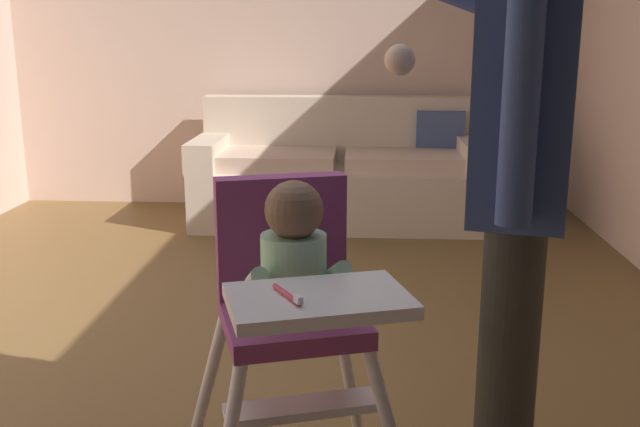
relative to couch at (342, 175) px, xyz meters
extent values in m
cube|color=brown|center=(-0.40, -2.51, -0.38)|extent=(5.85, 7.59, 0.10)
cube|color=beige|center=(-0.40, 0.52, 0.95)|extent=(5.05, 0.06, 2.56)
cube|color=beige|center=(-0.01, -0.06, -0.13)|extent=(2.02, 0.84, 0.40)
cube|color=beige|center=(-0.01, 0.27, 0.30)|extent=(2.02, 0.22, 0.46)
cube|color=beige|center=(-0.93, -0.06, 0.17)|extent=(0.20, 0.84, 0.20)
cube|color=beige|center=(0.91, -0.06, 0.17)|extent=(0.20, 0.84, 0.20)
cube|color=beige|center=(-0.44, -0.11, 0.12)|extent=(0.79, 0.60, 0.11)
cube|color=beige|center=(0.43, -0.11, 0.12)|extent=(0.79, 0.60, 0.11)
cube|color=#3D4C75|center=(0.70, 0.14, 0.27)|extent=(0.35, 0.13, 0.34)
cylinder|color=white|center=(-0.32, -3.14, -0.07)|extent=(0.20, 0.13, 0.54)
cylinder|color=white|center=(0.10, -3.01, -0.07)|extent=(0.13, 0.20, 0.54)
cube|color=#8A3A76|center=(-0.04, -3.28, 0.22)|extent=(0.45, 0.45, 0.05)
cube|color=#8A3A76|center=(-0.09, -3.14, 0.42)|extent=(0.36, 0.17, 0.34)
cube|color=white|center=(0.04, -3.56, 0.39)|extent=(0.46, 0.37, 0.03)
cube|color=white|center=(-0.01, -3.38, 0.03)|extent=(0.41, 0.21, 0.02)
cylinder|color=#A8DEB4|center=(-0.04, -3.30, 0.36)|extent=(0.21, 0.21, 0.22)
sphere|color=brown|center=(-0.04, -3.31, 0.54)|extent=(0.15, 0.15, 0.15)
cylinder|color=#A8DEB4|center=(-0.13, -3.37, 0.37)|extent=(0.08, 0.15, 0.10)
cylinder|color=#A8DEB4|center=(0.07, -3.31, 0.37)|extent=(0.08, 0.15, 0.10)
cylinder|color=#CC384C|center=(-0.03, -3.58, 0.41)|extent=(0.08, 0.12, 0.01)
cube|color=white|center=(0.00, -3.63, 0.42)|extent=(0.02, 0.03, 0.02)
cylinder|color=#37352D|center=(0.51, -3.37, 0.12)|extent=(0.14, 0.14, 0.89)
cylinder|color=#37352D|center=(0.48, -3.48, 0.12)|extent=(0.14, 0.14, 0.89)
cube|color=#374981|center=(0.50, -3.43, 0.88)|extent=(0.30, 0.44, 0.64)
sphere|color=beige|center=(0.23, -3.17, 0.90)|extent=(0.08, 0.08, 0.08)
cylinder|color=#374981|center=(0.44, -3.66, 0.88)|extent=(0.07, 0.07, 0.57)
camera|label=1|loc=(0.13, -5.08, 0.96)|focal=40.86mm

